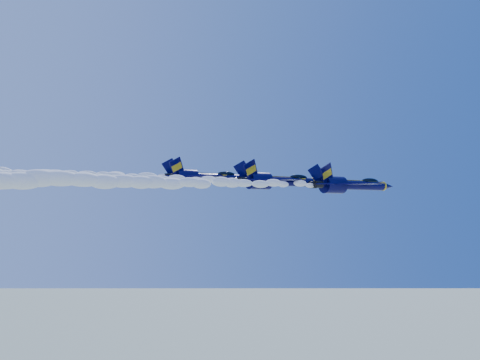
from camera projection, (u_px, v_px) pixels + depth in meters
jet_lead at (350, 185)px, 94.63m from camera, size 19.56×16.05×7.27m
smoke_trail_jet_lead at (160, 182)px, 75.22m from camera, size 55.87×2.65×2.38m
jet_second at (277, 181)px, 94.27m from camera, size 19.07×15.65×7.09m
smoke_trail_jet_second at (69, 177)px, 74.98m from camera, size 55.87×2.58×2.32m
jet_third at (204, 177)px, 95.85m from camera, size 18.13×14.88×6.74m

